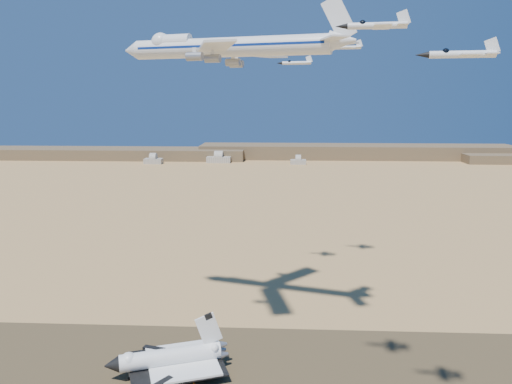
{
  "coord_description": "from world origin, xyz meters",
  "views": [
    {
      "loc": [
        18.78,
        -140.06,
        80.64
      ],
      "look_at": [
        11.31,
        8.0,
        52.63
      ],
      "focal_mm": 35.0,
      "sensor_mm": 36.0,
      "label": 1
    }
  ],
  "objects_px": {
    "shuttle": "(170,359)",
    "chase_jet_d": "(296,63)",
    "chase_jet_a": "(376,25)",
    "chase_jet_e": "(345,47)",
    "carrier_747": "(222,47)",
    "chase_jet_b": "(460,54)",
    "crew_b": "(194,384)"
  },
  "relations": [
    {
      "from": "shuttle",
      "to": "chase_jet_e",
      "type": "relative_size",
      "value": 2.28
    },
    {
      "from": "chase_jet_e",
      "to": "crew_b",
      "type": "bearing_deg",
      "value": -112.34
    },
    {
      "from": "crew_b",
      "to": "chase_jet_a",
      "type": "height_order",
      "value": "chase_jet_a"
    },
    {
      "from": "chase_jet_d",
      "to": "carrier_747",
      "type": "bearing_deg",
      "value": -107.69
    },
    {
      "from": "chase_jet_a",
      "to": "chase_jet_e",
      "type": "distance_m",
      "value": 109.98
    },
    {
      "from": "chase_jet_b",
      "to": "chase_jet_d",
      "type": "xyz_separation_m",
      "value": [
        -26.43,
        112.02,
        6.09
      ]
    },
    {
      "from": "crew_b",
      "to": "chase_jet_d",
      "type": "xyz_separation_m",
      "value": [
        29.66,
        78.61,
        93.59
      ]
    },
    {
      "from": "shuttle",
      "to": "chase_jet_a",
      "type": "height_order",
      "value": "chase_jet_a"
    },
    {
      "from": "chase_jet_d",
      "to": "chase_jet_e",
      "type": "xyz_separation_m",
      "value": [
        20.5,
        10.61,
        6.88
      ]
    },
    {
      "from": "shuttle",
      "to": "chase_jet_d",
      "type": "xyz_separation_m",
      "value": [
        37.94,
        72.1,
        89.71
      ]
    },
    {
      "from": "crew_b",
      "to": "chase_jet_b",
      "type": "bearing_deg",
      "value": -162.34
    },
    {
      "from": "chase_jet_a",
      "to": "chase_jet_d",
      "type": "distance_m",
      "value": 99.88
    },
    {
      "from": "shuttle",
      "to": "chase_jet_a",
      "type": "relative_size",
      "value": 2.44
    },
    {
      "from": "carrier_747",
      "to": "crew_b",
      "type": "height_order",
      "value": "carrier_747"
    },
    {
      "from": "shuttle",
      "to": "chase_jet_d",
      "type": "height_order",
      "value": "chase_jet_d"
    },
    {
      "from": "shuttle",
      "to": "chase_jet_a",
      "type": "xyz_separation_m",
      "value": [
        51.39,
        -26.86,
        90.44
      ]
    },
    {
      "from": "crew_b",
      "to": "chase_jet_d",
      "type": "height_order",
      "value": "chase_jet_d"
    },
    {
      "from": "carrier_747",
      "to": "crew_b",
      "type": "distance_m",
      "value": 100.15
    },
    {
      "from": "crew_b",
      "to": "shuttle",
      "type": "bearing_deg",
      "value": 10.29
    },
    {
      "from": "chase_jet_b",
      "to": "carrier_747",
      "type": "bearing_deg",
      "value": 136.27
    },
    {
      "from": "chase_jet_a",
      "to": "chase_jet_b",
      "type": "height_order",
      "value": "chase_jet_a"
    },
    {
      "from": "crew_b",
      "to": "chase_jet_a",
      "type": "xyz_separation_m",
      "value": [
        43.11,
        -20.36,
        94.33
      ]
    },
    {
      "from": "carrier_747",
      "to": "chase_jet_b",
      "type": "bearing_deg",
      "value": -36.48
    },
    {
      "from": "chase_jet_a",
      "to": "shuttle",
      "type": "bearing_deg",
      "value": 159.65
    },
    {
      "from": "carrier_747",
      "to": "chase_jet_a",
      "type": "distance_m",
      "value": 63.5
    },
    {
      "from": "chase_jet_b",
      "to": "chase_jet_e",
      "type": "relative_size",
      "value": 0.9
    },
    {
      "from": "shuttle",
      "to": "chase_jet_a",
      "type": "distance_m",
      "value": 107.43
    },
    {
      "from": "crew_b",
      "to": "chase_jet_d",
      "type": "bearing_deg",
      "value": -62.23
    },
    {
      "from": "crew_b",
      "to": "chase_jet_e",
      "type": "xyz_separation_m",
      "value": [
        50.16,
        89.22,
        100.48
      ]
    },
    {
      "from": "carrier_747",
      "to": "chase_jet_d",
      "type": "height_order",
      "value": "carrier_747"
    },
    {
      "from": "carrier_747",
      "to": "chase_jet_b",
      "type": "distance_m",
      "value": 82.1
    },
    {
      "from": "chase_jet_a",
      "to": "chase_jet_b",
      "type": "relative_size",
      "value": 1.04
    }
  ]
}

